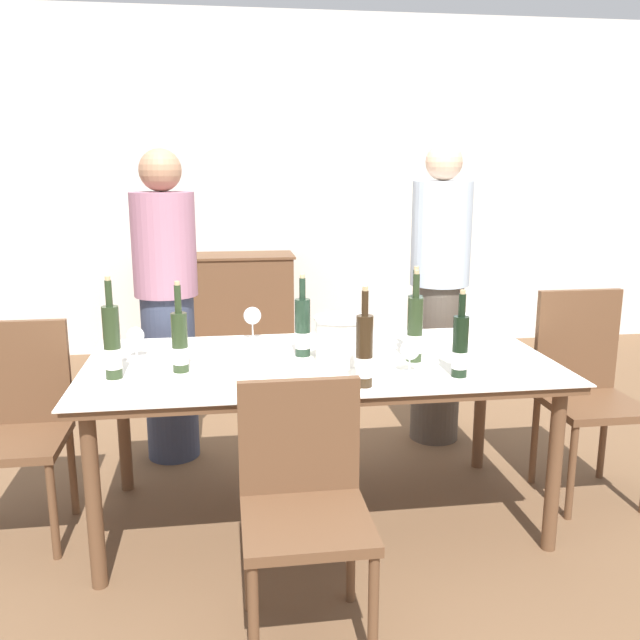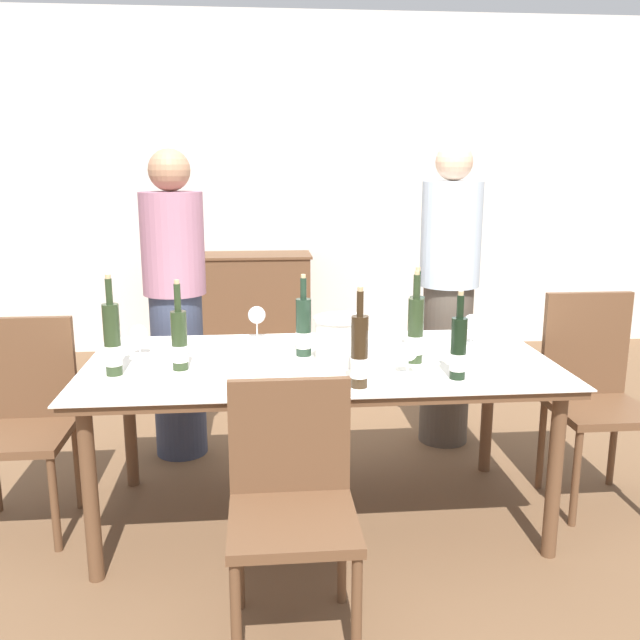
% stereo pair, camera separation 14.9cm
% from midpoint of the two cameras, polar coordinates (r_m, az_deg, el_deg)
% --- Properties ---
extents(ground_plane, '(12.00, 12.00, 0.00)m').
position_cam_midpoint_polar(ground_plane, '(3.23, -1.37, -16.18)').
color(ground_plane, brown).
extents(back_wall, '(8.00, 0.10, 2.80)m').
position_cam_midpoint_polar(back_wall, '(5.87, -5.10, 11.12)').
color(back_wall, silver).
rests_on(back_wall, ground_plane).
extents(sideboard_cabinet, '(1.21, 0.46, 0.86)m').
position_cam_midpoint_polar(sideboard_cabinet, '(5.68, -9.09, 1.12)').
color(sideboard_cabinet, brown).
rests_on(sideboard_cabinet, ground_plane).
extents(dining_table, '(2.01, 1.00, 0.74)m').
position_cam_midpoint_polar(dining_table, '(2.96, -1.44, -4.58)').
color(dining_table, brown).
rests_on(dining_table, ground_plane).
extents(ice_bucket, '(0.23, 0.23, 0.20)m').
position_cam_midpoint_polar(ice_bucket, '(2.90, 0.33, -1.53)').
color(ice_bucket, white).
rests_on(ice_bucket, dining_table).
extents(wine_bottle_0, '(0.07, 0.07, 0.38)m').
position_cam_midpoint_polar(wine_bottle_0, '(2.83, -13.20, -1.86)').
color(wine_bottle_0, '#28381E').
rests_on(wine_bottle_0, dining_table).
extents(wine_bottle_1, '(0.07, 0.07, 0.40)m').
position_cam_midpoint_polar(wine_bottle_1, '(2.92, 6.55, -0.86)').
color(wine_bottle_1, '#28381E').
rests_on(wine_bottle_1, dining_table).
extents(wine_bottle_2, '(0.06, 0.06, 0.35)m').
position_cam_midpoint_polar(wine_bottle_2, '(2.73, 10.20, -2.26)').
color(wine_bottle_2, black).
rests_on(wine_bottle_2, dining_table).
extents(wine_bottle_3, '(0.07, 0.07, 0.40)m').
position_cam_midpoint_polar(wine_bottle_3, '(3.03, 6.58, -0.48)').
color(wine_bottle_3, '#1E3323').
rests_on(wine_bottle_3, dining_table).
extents(wine_bottle_4, '(0.07, 0.07, 0.41)m').
position_cam_midpoint_polar(wine_bottle_4, '(2.81, -18.56, -1.91)').
color(wine_bottle_4, '#28381E').
rests_on(wine_bottle_4, dining_table).
extents(wine_bottle_5, '(0.07, 0.07, 0.39)m').
position_cam_midpoint_polar(wine_bottle_5, '(2.57, 2.10, -2.76)').
color(wine_bottle_5, '#332314').
rests_on(wine_bottle_5, dining_table).
extents(wine_bottle_6, '(0.07, 0.07, 0.37)m').
position_cam_midpoint_polar(wine_bottle_6, '(2.99, -2.90, -0.72)').
color(wine_bottle_6, '#1E3323').
rests_on(wine_bottle_6, dining_table).
extents(wine_glass_0, '(0.07, 0.07, 0.14)m').
position_cam_midpoint_polar(wine_glass_0, '(3.08, -16.60, -1.39)').
color(wine_glass_0, white).
rests_on(wine_glass_0, dining_table).
extents(wine_glass_1, '(0.09, 0.09, 0.16)m').
position_cam_midpoint_polar(wine_glass_1, '(3.30, -7.01, 0.28)').
color(wine_glass_1, white).
rests_on(wine_glass_1, dining_table).
extents(wine_glass_2, '(0.08, 0.08, 0.14)m').
position_cam_midpoint_polar(wine_glass_2, '(2.76, 6.05, -2.64)').
color(wine_glass_2, white).
rests_on(wine_glass_2, dining_table).
extents(wine_glass_3, '(0.08, 0.08, 0.14)m').
position_cam_midpoint_polar(wine_glass_3, '(3.29, 10.98, -0.15)').
color(wine_glass_3, white).
rests_on(wine_glass_3, dining_table).
extents(chair_right_end, '(0.42, 0.42, 0.99)m').
position_cam_midpoint_polar(chair_right_end, '(3.47, 20.25, -4.79)').
color(chair_right_end, brown).
rests_on(chair_right_end, ground_plane).
extents(chair_near_front, '(0.42, 0.42, 0.86)m').
position_cam_midpoint_polar(chair_near_front, '(2.34, -3.30, -14.32)').
color(chair_near_front, brown).
rests_on(chair_near_front, ground_plane).
extents(chair_left_end, '(0.42, 0.42, 0.92)m').
position_cam_midpoint_polar(chair_left_end, '(3.23, -25.40, -7.34)').
color(chair_left_end, brown).
rests_on(chair_left_end, ground_plane).
extents(person_host, '(0.33, 0.33, 1.66)m').
position_cam_midpoint_polar(person_host, '(3.69, -13.88, 0.96)').
color(person_host, '#383F56').
rests_on(person_host, ground_plane).
extents(person_guest_left, '(0.33, 0.33, 1.69)m').
position_cam_midpoint_polar(person_guest_left, '(3.87, 8.89, 1.97)').
color(person_guest_left, '#51473D').
rests_on(person_guest_left, ground_plane).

